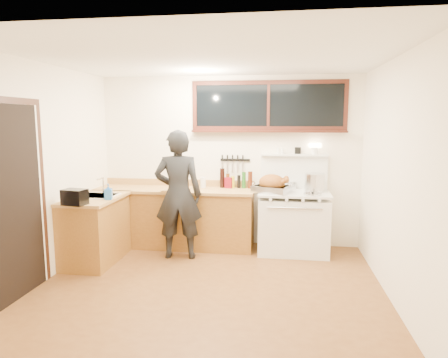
# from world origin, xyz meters

# --- Properties ---
(ground_plane) EXTENTS (4.00, 3.50, 0.02)m
(ground_plane) POSITION_xyz_m (0.00, 0.00, -0.01)
(ground_plane) COLOR brown
(room_shell) EXTENTS (4.10, 3.60, 2.65)m
(room_shell) POSITION_xyz_m (0.00, 0.00, 1.65)
(room_shell) COLOR white
(room_shell) RESTS_ON ground
(counter_back) EXTENTS (2.44, 0.64, 1.00)m
(counter_back) POSITION_xyz_m (-0.80, 1.45, 0.45)
(counter_back) COLOR brown
(counter_back) RESTS_ON ground
(counter_left) EXTENTS (0.64, 1.09, 0.90)m
(counter_left) POSITION_xyz_m (-1.70, 0.62, 0.45)
(counter_left) COLOR brown
(counter_left) RESTS_ON ground
(sink_unit) EXTENTS (0.50, 0.45, 0.37)m
(sink_unit) POSITION_xyz_m (-1.68, 0.70, 0.85)
(sink_unit) COLOR white
(sink_unit) RESTS_ON counter_left
(vintage_stove) EXTENTS (1.02, 0.74, 1.59)m
(vintage_stove) POSITION_xyz_m (1.00, 1.41, 0.47)
(vintage_stove) COLOR white
(vintage_stove) RESTS_ON ground
(back_window) EXTENTS (2.32, 0.13, 0.77)m
(back_window) POSITION_xyz_m (0.60, 1.72, 2.06)
(back_window) COLOR black
(back_window) RESTS_ON room_shell
(left_doorway) EXTENTS (0.02, 1.04, 2.17)m
(left_doorway) POSITION_xyz_m (-1.99, -0.55, 1.09)
(left_doorway) COLOR black
(left_doorway) RESTS_ON ground
(knife_strip) EXTENTS (0.46, 0.03, 0.28)m
(knife_strip) POSITION_xyz_m (0.08, 1.73, 1.31)
(knife_strip) COLOR black
(knife_strip) RESTS_ON room_shell
(man) EXTENTS (0.71, 0.51, 1.81)m
(man) POSITION_xyz_m (-0.61, 0.94, 0.90)
(man) COLOR black
(man) RESTS_ON ground
(soap_bottle) EXTENTS (0.11, 0.11, 0.21)m
(soap_bottle) POSITION_xyz_m (-1.43, 0.49, 1.00)
(soap_bottle) COLOR blue
(soap_bottle) RESTS_ON counter_left
(toaster) EXTENTS (0.31, 0.23, 0.19)m
(toaster) POSITION_xyz_m (-1.70, 0.12, 1.00)
(toaster) COLOR black
(toaster) RESTS_ON counter_left
(cutting_board) EXTENTS (0.42, 0.33, 0.14)m
(cutting_board) POSITION_xyz_m (-0.73, 1.29, 0.95)
(cutting_board) COLOR #B48647
(cutting_board) RESTS_ON counter_back
(roast_turkey) EXTENTS (0.61, 0.54, 0.26)m
(roast_turkey) POSITION_xyz_m (0.69, 1.32, 1.01)
(roast_turkey) COLOR silver
(roast_turkey) RESTS_ON vintage_stove
(stockpot) EXTENTS (0.35, 0.35, 0.26)m
(stockpot) POSITION_xyz_m (1.29, 1.48, 1.03)
(stockpot) COLOR silver
(stockpot) RESTS_ON vintage_stove
(saucepan) EXTENTS (0.19, 0.28, 0.11)m
(saucepan) POSITION_xyz_m (0.97, 1.67, 0.96)
(saucepan) COLOR silver
(saucepan) RESTS_ON vintage_stove
(pot_lid) EXTENTS (0.28, 0.28, 0.04)m
(pot_lid) POSITION_xyz_m (1.25, 1.21, 0.91)
(pot_lid) COLOR silver
(pot_lid) RESTS_ON vintage_stove
(coffee_tin) EXTENTS (0.13, 0.12, 0.17)m
(coffee_tin) POSITION_xyz_m (0.02, 1.61, 0.98)
(coffee_tin) COLOR maroon
(coffee_tin) RESTS_ON counter_back
(pitcher) EXTENTS (0.10, 0.10, 0.16)m
(pitcher) POSITION_xyz_m (-0.38, 1.58, 0.98)
(pitcher) COLOR white
(pitcher) RESTS_ON counter_back
(bottle_cluster) EXTENTS (0.50, 0.07, 0.30)m
(bottle_cluster) POSITION_xyz_m (0.11, 1.63, 1.02)
(bottle_cluster) COLOR black
(bottle_cluster) RESTS_ON counter_back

